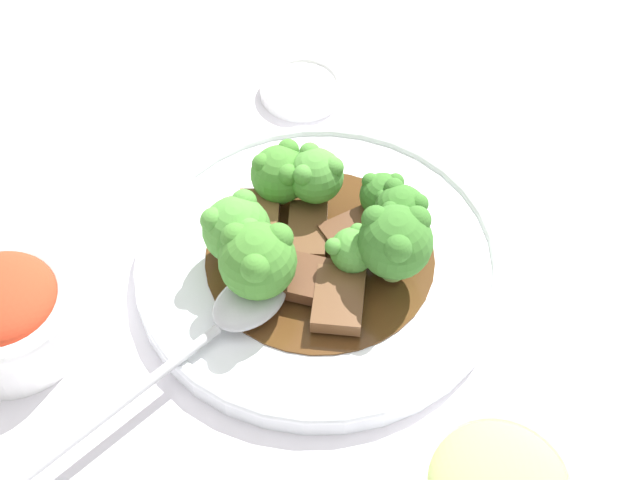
{
  "coord_description": "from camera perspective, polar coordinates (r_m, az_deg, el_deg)",
  "views": [
    {
      "loc": [
        -0.19,
        -0.34,
        0.52
      ],
      "look_at": [
        0.0,
        0.0,
        0.03
      ],
      "focal_mm": 50.0,
      "sensor_mm": 36.0,
      "label": 1
    }
  ],
  "objects": [
    {
      "name": "broccoli_floret_7",
      "position": [
        0.62,
        -5.36,
        0.73
      ],
      "size": [
        0.05,
        0.05,
        0.05
      ],
      "color": "#7FA84C",
      "rests_on": "main_plate"
    },
    {
      "name": "beef_strip_3",
      "position": [
        0.64,
        -1.03,
        0.52
      ],
      "size": [
        0.05,
        0.06,
        0.01
      ],
      "color": "brown",
      "rests_on": "main_plate"
    },
    {
      "name": "beef_strip_2",
      "position": [
        0.62,
        -0.83,
        -2.51
      ],
      "size": [
        0.06,
        0.06,
        0.01
      ],
      "color": "#56331E",
      "rests_on": "main_plate"
    },
    {
      "name": "broccoli_floret_4",
      "position": [
        0.62,
        2.11,
        -0.61
      ],
      "size": [
        0.03,
        0.03,
        0.04
      ],
      "color": "#7FA84C",
      "rests_on": "main_plate"
    },
    {
      "name": "broccoli_floret_5",
      "position": [
        0.64,
        -0.28,
        4.18
      ],
      "size": [
        0.04,
        0.04,
        0.05
      ],
      "color": "#7FA84C",
      "rests_on": "main_plate"
    },
    {
      "name": "side_bowl_kimchi",
      "position": [
        0.63,
        -19.5,
        -4.42
      ],
      "size": [
        0.1,
        0.1,
        0.06
      ],
      "color": "white",
      "rests_on": "ground_plane"
    },
    {
      "name": "broccoli_floret_1",
      "position": [
        0.65,
        -2.46,
        4.35
      ],
      "size": [
        0.04,
        0.04,
        0.05
      ],
      "color": "#8EB756",
      "rests_on": "main_plate"
    },
    {
      "name": "main_plate",
      "position": [
        0.65,
        0.0,
        -1.32
      ],
      "size": [
        0.27,
        0.27,
        0.02
      ],
      "color": "white",
      "rests_on": "ground_plane"
    },
    {
      "name": "broccoli_floret_6",
      "position": [
        0.59,
        -4.02,
        -1.26
      ],
      "size": [
        0.05,
        0.05,
        0.06
      ],
      "color": "#7FA84C",
      "rests_on": "main_plate"
    },
    {
      "name": "broccoli_floret_3",
      "position": [
        0.65,
        4.03,
        2.9
      ],
      "size": [
        0.03,
        0.03,
        0.04
      ],
      "color": "#8EB756",
      "rests_on": "main_plate"
    },
    {
      "name": "serving_spoon",
      "position": [
        0.6,
        -6.33,
        -5.34
      ],
      "size": [
        0.23,
        0.08,
        0.01
      ],
      "color": "#B7B7BC",
      "rests_on": "main_plate"
    },
    {
      "name": "broccoli_floret_0",
      "position": [
        0.6,
        4.86,
        -0.07
      ],
      "size": [
        0.05,
        0.05,
        0.06
      ],
      "color": "#8EB756",
      "rests_on": "main_plate"
    },
    {
      "name": "broccoli_floret_2",
      "position": [
        0.63,
        5.18,
        1.9
      ],
      "size": [
        0.04,
        0.04,
        0.05
      ],
      "color": "#7FA84C",
      "rests_on": "main_plate"
    },
    {
      "name": "ground_plane",
      "position": [
        0.65,
        0.0,
        -1.85
      ],
      "size": [
        4.0,
        4.0,
        0.0
      ],
      "primitive_type": "plane",
      "color": "silver"
    },
    {
      "name": "sauce_dish",
      "position": [
        0.78,
        -1.19,
        9.72
      ],
      "size": [
        0.07,
        0.07,
        0.01
      ],
      "color": "white",
      "rests_on": "ground_plane"
    },
    {
      "name": "beef_strip_4",
      "position": [
        0.65,
        -3.95,
        1.23
      ],
      "size": [
        0.05,
        0.06,
        0.02
      ],
      "color": "brown",
      "rests_on": "main_plate"
    },
    {
      "name": "beef_strip_0",
      "position": [
        0.64,
        2.32,
        0.61
      ],
      "size": [
        0.05,
        0.03,
        0.01
      ],
      "color": "#56331E",
      "rests_on": "main_plate"
    },
    {
      "name": "beef_strip_1",
      "position": [
        0.61,
        1.21,
        -3.83
      ],
      "size": [
        0.06,
        0.06,
        0.01
      ],
      "color": "brown",
      "rests_on": "main_plate"
    }
  ]
}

